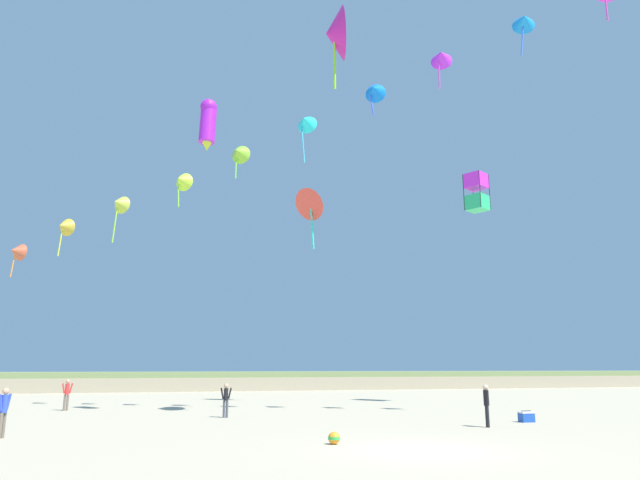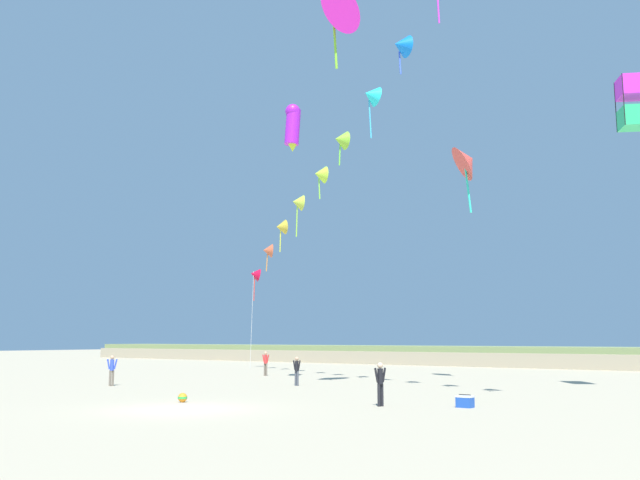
% 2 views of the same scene
% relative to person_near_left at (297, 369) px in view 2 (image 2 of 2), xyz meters
% --- Properties ---
extents(ground_plane, '(240.00, 240.00, 0.00)m').
position_rel_person_near_left_xyz_m(ground_plane, '(4.22, -11.83, -0.87)').
color(ground_plane, tan).
extents(dune_ridge, '(120.00, 8.10, 1.75)m').
position_rel_person_near_left_xyz_m(dune_ridge, '(4.22, 32.08, 0.00)').
color(dune_ridge, tan).
rests_on(dune_ridge, ground).
extents(person_near_left, '(0.53, 0.20, 1.50)m').
position_rel_person_near_left_xyz_m(person_near_left, '(0.00, 0.00, 0.00)').
color(person_near_left, '#474C56').
rests_on(person_near_left, ground).
extents(person_near_right, '(0.56, 0.22, 1.60)m').
position_rel_person_near_left_xyz_m(person_near_right, '(-7.72, 6.39, 0.06)').
color(person_near_right, '#726656').
rests_on(person_near_right, ground).
extents(person_mid_center, '(0.31, 0.53, 1.58)m').
position_rel_person_near_left_xyz_m(person_mid_center, '(-7.74, -5.86, 0.05)').
color(person_mid_center, '#726656').
rests_on(person_mid_center, ground).
extents(person_far_left, '(0.25, 0.55, 1.58)m').
position_rel_person_near_left_xyz_m(person_far_left, '(9.27, -6.78, 0.05)').
color(person_far_left, black).
rests_on(person_far_left, ground).
extents(kite_banner_string, '(34.21, 22.56, 20.84)m').
position_rel_person_near_left_xyz_m(kite_banner_string, '(0.61, 3.40, 13.29)').
color(kite_banner_string, red).
extents(large_kite_low_lead, '(1.18, 1.24, 2.86)m').
position_rel_person_near_left_xyz_m(large_kite_low_lead, '(-1.31, 1.16, 13.84)').
color(large_kite_low_lead, '#A91FD1').
extents(large_kite_mid_trail, '(1.58, 2.81, 4.29)m').
position_rel_person_near_left_xyz_m(large_kite_mid_trail, '(4.47, -2.74, 17.55)').
color(large_kite_mid_trail, '#D01F98').
extents(large_kite_high_solo, '(2.74, 2.86, 4.32)m').
position_rel_person_near_left_xyz_m(large_kite_high_solo, '(6.17, 8.60, 12.12)').
color(large_kite_high_solo, '#E94739').
extents(large_kite_outer_drift, '(1.66, 1.66, 2.46)m').
position_rel_person_near_left_xyz_m(large_kite_outer_drift, '(16.25, 4.70, 12.50)').
color(large_kite_outer_drift, '#2BC475').
extents(beach_cooler, '(0.58, 0.41, 0.46)m').
position_rel_person_near_left_xyz_m(beach_cooler, '(11.93, -5.34, -0.65)').
color(beach_cooler, blue).
rests_on(beach_cooler, ground).
extents(beach_ball, '(0.36, 0.36, 0.36)m').
position_rel_person_near_left_xyz_m(beach_ball, '(2.25, -9.97, -0.69)').
color(beach_ball, orange).
rests_on(beach_ball, ground).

